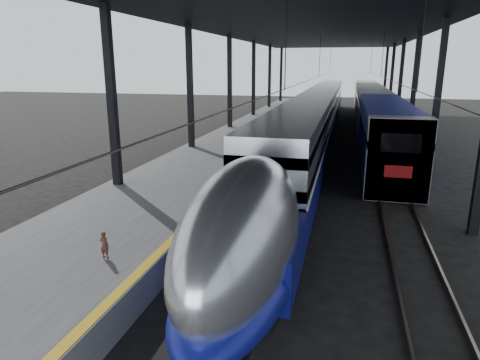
% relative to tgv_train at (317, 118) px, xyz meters
% --- Properties ---
extents(ground, '(160.00, 160.00, 0.00)m').
position_rel_tgv_train_xyz_m(ground, '(-2.00, -25.44, -1.95)').
color(ground, black).
rests_on(ground, ground).
extents(platform, '(6.00, 80.00, 1.00)m').
position_rel_tgv_train_xyz_m(platform, '(-5.50, -5.44, -1.45)').
color(platform, '#4C4C4F').
rests_on(platform, ground).
extents(yellow_strip, '(0.30, 80.00, 0.01)m').
position_rel_tgv_train_xyz_m(yellow_strip, '(-2.70, -5.44, -0.94)').
color(yellow_strip, gold).
rests_on(yellow_strip, platform).
extents(rails, '(6.52, 80.00, 0.16)m').
position_rel_tgv_train_xyz_m(rails, '(2.50, -5.44, -1.87)').
color(rails, slate).
rests_on(rails, ground).
extents(canopy, '(18.00, 75.00, 9.47)m').
position_rel_tgv_train_xyz_m(canopy, '(-0.10, -5.44, 7.17)').
color(canopy, black).
rests_on(canopy, ground).
extents(tgv_train, '(2.90, 65.20, 4.16)m').
position_rel_tgv_train_xyz_m(tgv_train, '(0.00, 0.00, 0.00)').
color(tgv_train, '#B4B7BC').
rests_on(tgv_train, ground).
extents(second_train, '(2.97, 56.05, 4.09)m').
position_rel_tgv_train_xyz_m(second_train, '(5.00, 10.01, 0.12)').
color(second_train, navy).
rests_on(second_train, ground).
extents(child, '(0.31, 0.23, 0.80)m').
position_rel_tgv_train_xyz_m(child, '(-4.08, -27.77, -0.55)').
color(child, '#462417').
rests_on(child, platform).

